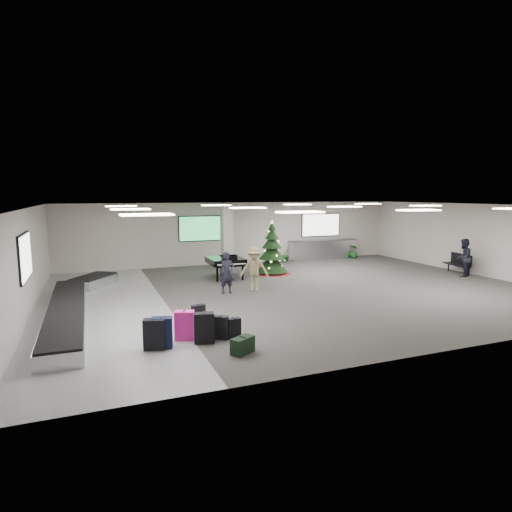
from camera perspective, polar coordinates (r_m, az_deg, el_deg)
name	(u,v)px	position (r m, az deg, el deg)	size (l,w,h in m)	color
ground	(297,290)	(16.39, 5.50, -4.56)	(18.00, 18.00, 0.00)	#3D3B38
room_envelope	(281,228)	(16.47, 3.37, 3.74)	(18.02, 14.02, 3.21)	#B6B0A6
baggage_carousel	(73,304)	(14.56, -23.18, -5.96)	(2.28, 9.71, 0.43)	silver
service_counter	(323,249)	(24.42, 8.91, 0.89)	(4.05, 0.65, 1.08)	silver
suitcase_0	(204,328)	(10.66, -6.94, -9.49)	(0.53, 0.36, 0.77)	black
suitcase_1	(221,328)	(10.92, -4.74, -9.48)	(0.43, 0.37, 0.61)	black
pink_suitcase	(185,326)	(10.93, -9.50, -9.13)	(0.54, 0.41, 0.76)	#F5209A
suitcase_3	(198,314)	(12.22, -7.68, -7.70)	(0.39, 0.25, 0.56)	black
navy_suitcase	(162,333)	(10.50, -12.43, -9.95)	(0.53, 0.39, 0.76)	black
suitcase_5	(154,334)	(10.43, -13.40, -10.12)	(0.55, 0.40, 0.76)	black
green_duffel	(243,345)	(9.98, -1.80, -11.81)	(0.64, 0.54, 0.40)	black
suitcase_7	(234,328)	(11.02, -2.99, -9.54)	(0.36, 0.22, 0.52)	black
christmas_tree	(272,255)	(19.60, 2.13, 0.10)	(1.74, 1.74, 2.48)	maroon
grand_piano	(226,261)	(18.52, -4.03, -0.70)	(1.47, 1.86, 1.05)	black
bench	(458,262)	(21.89, 25.37, -0.73)	(0.74, 1.49, 0.91)	black
traveler_a	(227,273)	(15.68, -3.89, -2.26)	(0.56, 0.37, 1.53)	black
traveler_b	(254,269)	(16.03, -0.22, -1.74)	(1.08, 0.62, 1.68)	#877C53
traveler_bench	(464,258)	(20.99, 25.94, -0.20)	(0.82, 0.64, 1.69)	black
potted_plant_left	(286,254)	(22.99, 4.02, 0.21)	(0.46, 0.37, 0.84)	#15431B
potted_plant_right	(354,252)	(25.00, 12.92, 0.57)	(0.43, 0.43, 0.77)	#15431B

